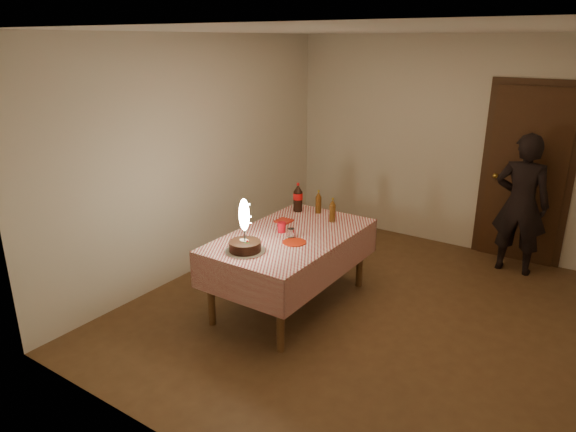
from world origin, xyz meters
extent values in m
cube|color=brown|center=(0.00, 0.00, 0.00)|extent=(4.00, 4.50, 0.01)
cube|color=beige|center=(0.00, 2.25, 1.30)|extent=(4.00, 0.04, 2.60)
cube|color=beige|center=(0.00, -2.25, 1.30)|extent=(4.00, 0.04, 2.60)
cube|color=beige|center=(-2.00, 0.00, 1.30)|extent=(0.04, 4.50, 2.60)
cube|color=silver|center=(0.00, 0.00, 2.60)|extent=(4.00, 4.50, 0.04)
cube|color=#472814|center=(1.00, 2.22, 1.02)|extent=(0.85, 0.05, 2.05)
sphere|color=#B28C33|center=(0.68, 2.17, 1.00)|extent=(0.06, 0.06, 0.06)
cube|color=brown|center=(-0.62, -0.24, 0.72)|extent=(0.90, 1.60, 0.04)
cylinder|color=brown|center=(-1.01, -0.98, 0.35)|extent=(0.07, 0.07, 0.70)
cylinder|color=brown|center=(-0.23, -0.98, 0.35)|extent=(0.07, 0.07, 0.70)
cylinder|color=brown|center=(-1.01, 0.50, 0.35)|extent=(0.07, 0.07, 0.70)
cylinder|color=brown|center=(-0.23, 0.50, 0.35)|extent=(0.07, 0.07, 0.70)
cube|color=white|center=(-0.62, -0.24, 0.74)|extent=(1.02, 1.72, 0.01)
cube|color=white|center=(-0.62, -1.10, 0.57)|extent=(1.02, 0.01, 0.34)
cube|color=white|center=(-0.62, 0.61, 0.57)|extent=(1.02, 0.01, 0.34)
cube|color=white|center=(-1.12, -0.24, 0.57)|extent=(0.01, 1.72, 0.34)
cube|color=white|center=(-0.12, -0.24, 0.57)|extent=(0.01, 1.72, 0.34)
cylinder|color=white|center=(-0.73, -0.81, 0.75)|extent=(0.36, 0.36, 0.01)
cylinder|color=black|center=(-0.73, -0.81, 0.80)|extent=(0.28, 0.28, 0.09)
cylinder|color=white|center=(-0.75, -0.80, 0.84)|extent=(0.07, 0.07, 0.00)
sphere|color=red|center=(-0.69, -0.82, 0.85)|extent=(0.02, 0.02, 0.02)
cube|color=#19721E|center=(-0.68, -0.83, 0.84)|extent=(0.02, 0.01, 0.00)
cube|color=#19721E|center=(-0.70, -0.84, 0.84)|extent=(0.01, 0.02, 0.00)
cylinder|color=#262628|center=(-0.73, -0.81, 0.90)|extent=(0.01, 0.01, 0.12)
ellipsoid|color=#FFF2BF|center=(-0.73, -0.81, 1.09)|extent=(0.09, 0.09, 0.29)
sphere|color=white|center=(-0.73, -0.81, 0.98)|extent=(0.04, 0.04, 0.04)
cylinder|color=red|center=(-0.47, -0.40, 0.75)|extent=(0.22, 0.22, 0.01)
cylinder|color=red|center=(-0.73, -0.24, 0.80)|extent=(0.08, 0.08, 0.10)
cylinder|color=white|center=(-0.57, -0.31, 0.79)|extent=(0.07, 0.07, 0.09)
cube|color=#A62012|center=(-0.88, 0.01, 0.76)|extent=(0.15, 0.15, 0.02)
cylinder|color=black|center=(-0.95, 0.39, 0.86)|extent=(0.10, 0.10, 0.22)
cylinder|color=red|center=(-0.95, 0.39, 0.92)|extent=(0.10, 0.10, 0.07)
cone|color=black|center=(-0.95, 0.39, 1.01)|extent=(0.10, 0.10, 0.08)
cylinder|color=red|center=(-0.95, 0.39, 1.05)|extent=(0.03, 0.03, 0.02)
cylinder|color=#512E0D|center=(-0.73, 0.46, 0.84)|extent=(0.06, 0.06, 0.18)
cone|color=#512E0D|center=(-0.73, 0.46, 0.96)|extent=(0.06, 0.06, 0.06)
cylinder|color=olive|center=(-0.73, 0.46, 0.99)|extent=(0.02, 0.02, 0.02)
cylinder|color=#512E0D|center=(-0.47, 0.31, 0.84)|extent=(0.06, 0.06, 0.18)
cone|color=#512E0D|center=(-0.47, 0.31, 0.96)|extent=(0.06, 0.06, 0.06)
cylinder|color=olive|center=(-0.47, 0.31, 0.99)|extent=(0.02, 0.02, 0.02)
imported|color=black|center=(1.05, 1.85, 0.80)|extent=(0.59, 0.39, 1.60)
cube|color=black|center=(1.05, 1.98, 1.36)|extent=(0.13, 0.09, 0.10)
cylinder|color=black|center=(1.05, 2.06, 1.36)|extent=(0.08, 0.08, 0.08)
camera|label=1|loc=(1.94, -4.08, 2.53)|focal=32.00mm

